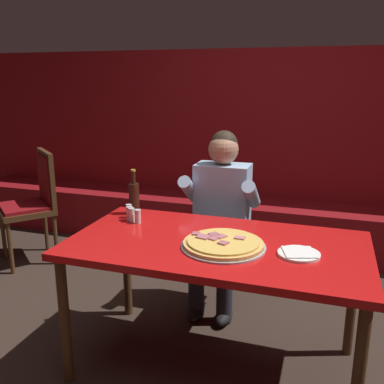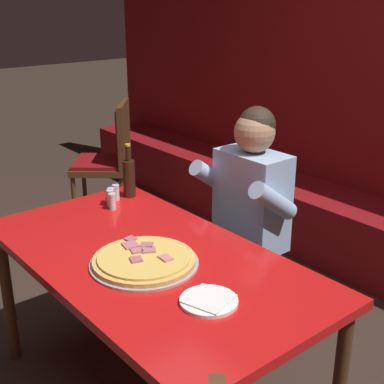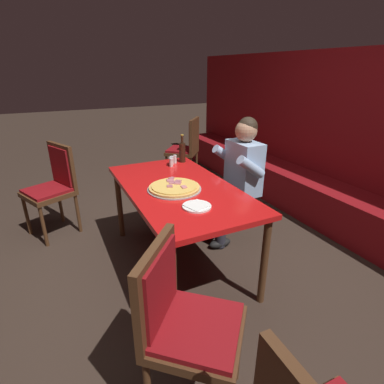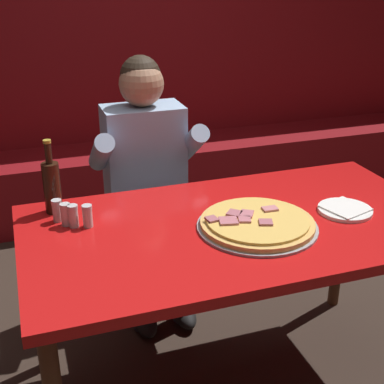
% 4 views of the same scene
% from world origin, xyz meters
% --- Properties ---
extents(ground_plane, '(24.00, 24.00, 0.00)m').
position_xyz_m(ground_plane, '(0.00, 0.00, 0.00)').
color(ground_plane, '#33261E').
extents(booth_wall_panel, '(6.80, 0.16, 1.90)m').
position_xyz_m(booth_wall_panel, '(0.00, 2.18, 0.95)').
color(booth_wall_panel, maroon).
rests_on(booth_wall_panel, ground_plane).
extents(booth_bench, '(6.46, 0.48, 0.46)m').
position_xyz_m(booth_bench, '(0.00, 1.86, 0.23)').
color(booth_bench, maroon).
rests_on(booth_bench, ground_plane).
extents(main_dining_table, '(1.59, 0.85, 0.77)m').
position_xyz_m(main_dining_table, '(0.00, 0.00, 0.70)').
color(main_dining_table, '#4C2D19').
rests_on(main_dining_table, ground_plane).
extents(pizza, '(0.44, 0.44, 0.05)m').
position_xyz_m(pizza, '(0.05, -0.06, 0.79)').
color(pizza, '#9E9EA3').
rests_on(pizza, main_dining_table).
extents(plate_white_paper, '(0.21, 0.21, 0.02)m').
position_xyz_m(plate_white_paper, '(0.43, -0.05, 0.78)').
color(plate_white_paper, white).
rests_on(plate_white_paper, main_dining_table).
extents(beer_bottle, '(0.07, 0.07, 0.29)m').
position_xyz_m(beer_bottle, '(-0.64, 0.32, 0.88)').
color(beer_bottle, black).
rests_on(beer_bottle, main_dining_table).
extents(shaker_red_pepper_flakes, '(0.04, 0.04, 0.09)m').
position_xyz_m(shaker_red_pepper_flakes, '(-0.61, 0.19, 0.81)').
color(shaker_red_pepper_flakes, silver).
rests_on(shaker_red_pepper_flakes, main_dining_table).
extents(shaker_parmesan, '(0.04, 0.04, 0.09)m').
position_xyz_m(shaker_parmesan, '(-0.63, 0.23, 0.81)').
color(shaker_parmesan, silver).
rests_on(shaker_parmesan, main_dining_table).
extents(shaker_oregano, '(0.04, 0.04, 0.09)m').
position_xyz_m(shaker_oregano, '(-0.58, 0.17, 0.81)').
color(shaker_oregano, silver).
rests_on(shaker_oregano, main_dining_table).
extents(shaker_black_pepper, '(0.04, 0.04, 0.09)m').
position_xyz_m(shaker_black_pepper, '(-0.53, 0.15, 0.81)').
color(shaker_black_pepper, silver).
rests_on(shaker_black_pepper, main_dining_table).
extents(diner_seated_blue_shirt, '(0.53, 0.53, 1.27)m').
position_xyz_m(diner_seated_blue_shirt, '(-0.16, 0.69, 0.71)').
color(diner_seated_blue_shirt, black).
rests_on(diner_seated_blue_shirt, ground_plane).
extents(dining_chair_by_booth, '(0.62, 0.62, 1.00)m').
position_xyz_m(dining_chair_by_booth, '(-1.94, 0.97, 0.59)').
color(dining_chair_by_booth, '#4C2D19').
rests_on(dining_chair_by_booth, ground_plane).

